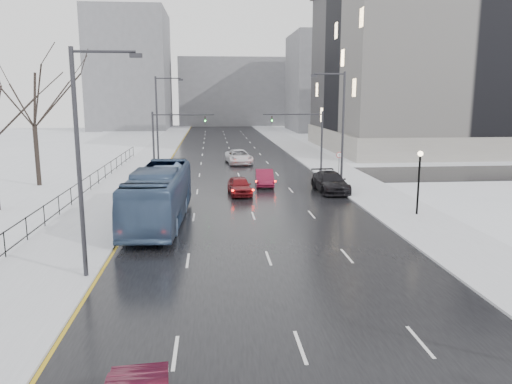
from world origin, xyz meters
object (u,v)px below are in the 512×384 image
object	(u,v)px
tree_park_e	(40,186)
streetlight_l_near	(84,153)
streetlight_l_far	(159,119)
bus	(159,195)
mast_signal_left	(164,136)
sedan_right_far	(330,182)
mast_signal_right	(311,135)
no_uturn_sign	(339,158)
streetlight_r_mid	(340,125)
lamppost_r_mid	(419,173)
sedan_right_cross	(239,157)
sedan_right_near	(264,178)
sedan_center_near	(240,186)

from	to	relation	value
tree_park_e	streetlight_l_near	bearing A→B (deg)	-67.31
streetlight_l_far	bus	size ratio (longest dim) A/B	0.79
mast_signal_left	sedan_right_far	xyz separation A→B (m)	(14.53, -8.99, -3.24)
mast_signal_right	no_uturn_sign	distance (m)	4.77
streetlight_r_mid	lamppost_r_mid	world-z (taller)	streetlight_r_mid
sedan_right_cross	sedan_right_near	bearing A→B (deg)	-90.72
sedan_right_cross	sedan_right_far	world-z (taller)	sedan_right_far
streetlight_r_mid	sedan_right_cross	bearing A→B (deg)	113.79
streetlight_l_near	streetlight_l_far	xyz separation A→B (m)	(0.00, 32.00, 0.00)
streetlight_l_near	sedan_center_near	distance (m)	20.55
streetlight_r_mid	bus	distance (m)	17.95
streetlight_r_mid	sedan_right_far	size ratio (longest dim) A/B	1.75
mast_signal_left	bus	size ratio (longest dim) A/B	0.51
sedan_center_near	sedan_right_near	bearing A→B (deg)	53.67
sedan_center_near	sedan_right_near	size ratio (longest dim) A/B	0.97
lamppost_r_mid	mast_signal_left	distance (m)	25.71
no_uturn_sign	streetlight_l_far	bearing A→B (deg)	155.27
streetlight_l_near	mast_signal_left	xyz separation A→B (m)	(0.84, 28.00, -1.51)
sedan_center_near	lamppost_r_mid	bearing A→B (deg)	-40.58
streetlight_r_mid	bus	bearing A→B (deg)	-144.49
streetlight_l_near	mast_signal_right	xyz separation A→B (m)	(15.49, 28.00, -1.51)
bus	sedan_center_near	distance (m)	10.34
streetlight_r_mid	streetlight_l_far	distance (m)	20.27
tree_park_e	mast_signal_left	size ratio (longest dim) A/B	2.08
mast_signal_right	mast_signal_left	distance (m)	14.65
sedan_right_cross	sedan_right_far	xyz separation A→B (m)	(6.70, -18.38, 0.00)
sedan_right_near	streetlight_l_near	bearing A→B (deg)	-111.48
sedan_right_near	sedan_right_far	bearing A→B (deg)	-29.98
tree_park_e	streetlight_r_mid	bearing A→B (deg)	-8.63
streetlight_r_mid	mast_signal_right	xyz separation A→B (m)	(-0.84, 8.00, -1.51)
sedan_center_near	sedan_right_cross	size ratio (longest dim) A/B	0.72
tree_park_e	sedan_center_near	world-z (taller)	tree_park_e
streetlight_r_mid	sedan_right_near	xyz separation A→B (m)	(-6.20, 2.39, -4.85)
streetlight_r_mid	sedan_right_far	xyz separation A→B (m)	(-0.97, -0.99, -4.75)
sedan_right_near	tree_park_e	bearing A→B (deg)	178.30
streetlight_l_near	mast_signal_right	world-z (taller)	streetlight_l_near
lamppost_r_mid	mast_signal_left	bearing A→B (deg)	135.52
bus	sedan_right_far	size ratio (longest dim) A/B	2.22
streetlight_r_mid	streetlight_l_near	bearing A→B (deg)	-129.24
no_uturn_sign	bus	xyz separation A→B (m)	(-15.31, -14.19, -0.49)
mast_signal_left	sedan_right_cross	size ratio (longest dim) A/B	1.09
mast_signal_right	sedan_center_near	world-z (taller)	mast_signal_right
lamppost_r_mid	sedan_right_near	distance (m)	15.48
no_uturn_sign	sedan_right_cross	size ratio (longest dim) A/B	0.45
no_uturn_sign	bus	world-z (taller)	bus
streetlight_r_mid	sedan_right_near	size ratio (longest dim) A/B	2.25
sedan_right_cross	streetlight_l_far	bearing A→B (deg)	-154.42
streetlight_l_near	sedan_right_cross	size ratio (longest dim) A/B	1.68
lamppost_r_mid	sedan_right_near	bearing A→B (deg)	126.10
streetlight_r_mid	lamppost_r_mid	distance (m)	10.73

